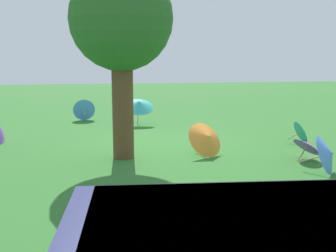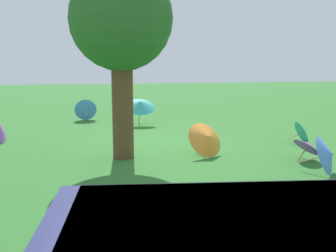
% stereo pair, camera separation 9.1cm
% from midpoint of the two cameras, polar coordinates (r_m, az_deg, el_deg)
% --- Properties ---
extents(ground, '(40.00, 40.00, 0.00)m').
position_cam_midpoint_polar(ground, '(9.74, -2.17, -2.84)').
color(ground, '#2D6B28').
extents(shade_tree, '(2.07, 2.07, 3.86)m').
position_cam_midpoint_polar(shade_tree, '(8.55, -6.72, 13.85)').
color(shade_tree, brown).
rests_on(shade_tree, ground).
extents(parasol_purple_0, '(0.67, 0.71, 0.53)m').
position_cam_midpoint_polar(parasol_purple_0, '(8.91, 18.25, -2.48)').
color(parasol_purple_0, tan).
rests_on(parasol_purple_0, ground).
extents(parasol_blue_0, '(0.72, 0.68, 0.71)m').
position_cam_midpoint_polar(parasol_blue_0, '(13.74, -11.60, 2.25)').
color(parasol_blue_0, tan).
rests_on(parasol_blue_0, ground).
extents(parasol_teal_0, '(0.55, 0.57, 0.56)m').
position_cam_midpoint_polar(parasol_teal_0, '(10.58, 17.65, -0.72)').
color(parasol_teal_0, tan).
rests_on(parasol_teal_0, ground).
extents(parasol_teal_1, '(0.96, 0.96, 0.92)m').
position_cam_midpoint_polar(parasol_teal_1, '(12.52, -4.24, 2.98)').
color(parasol_teal_1, tan).
rests_on(parasol_teal_1, ground).
extents(parasol_blue_1, '(0.79, 0.83, 0.73)m').
position_cam_midpoint_polar(parasol_blue_1, '(8.02, 20.77, -3.62)').
color(parasol_blue_1, tan).
rests_on(parasol_blue_1, ground).
extents(parasol_orange_1, '(0.99, 0.91, 0.76)m').
position_cam_midpoint_polar(parasol_orange_1, '(8.84, 5.05, -1.66)').
color(parasol_orange_1, tan).
rests_on(parasol_orange_1, ground).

